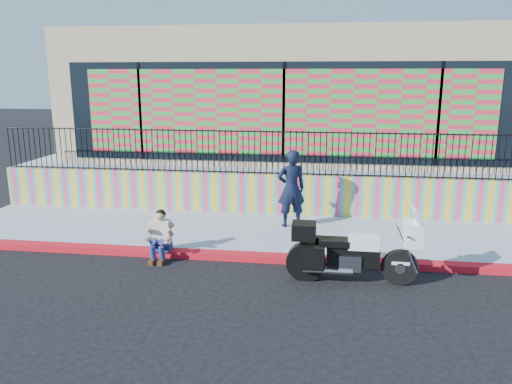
# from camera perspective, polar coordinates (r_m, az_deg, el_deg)

# --- Properties ---
(ground) EXTENTS (90.00, 90.00, 0.00)m
(ground) POSITION_cam_1_polar(r_m,az_deg,el_deg) (10.79, 1.10, -7.89)
(ground) COLOR black
(ground) RESTS_ON ground
(red_curb) EXTENTS (16.00, 0.30, 0.15)m
(red_curb) POSITION_cam_1_polar(r_m,az_deg,el_deg) (10.77, 1.11, -7.51)
(red_curb) COLOR #A20F0B
(red_curb) RESTS_ON ground
(sidewalk) EXTENTS (16.00, 3.00, 0.15)m
(sidewalk) POSITION_cam_1_polar(r_m,az_deg,el_deg) (12.31, 2.03, -4.81)
(sidewalk) COLOR #97A1B6
(sidewalk) RESTS_ON ground
(mural_wall) EXTENTS (16.00, 0.20, 1.10)m
(mural_wall) POSITION_cam_1_polar(r_m,az_deg,el_deg) (13.68, 2.75, -0.26)
(mural_wall) COLOR #E73C6C
(mural_wall) RESTS_ON sidewalk
(metal_fence) EXTENTS (15.80, 0.04, 1.20)m
(metal_fence) POSITION_cam_1_polar(r_m,az_deg,el_deg) (13.46, 2.81, 4.51)
(metal_fence) COLOR black
(metal_fence) RESTS_ON mural_wall
(elevated_platform) EXTENTS (16.00, 10.00, 1.25)m
(elevated_platform) POSITION_cam_1_polar(r_m,az_deg,el_deg) (18.67, 4.20, 3.14)
(elevated_platform) COLOR #97A1B6
(elevated_platform) RESTS_ON ground
(storefront_building) EXTENTS (14.00, 8.06, 4.00)m
(storefront_building) POSITION_cam_1_polar(r_m,az_deg,el_deg) (18.18, 4.29, 11.18)
(storefront_building) COLOR tan
(storefront_building) RESTS_ON elevated_platform
(police_motorcycle) EXTENTS (2.46, 0.81, 1.53)m
(police_motorcycle) POSITION_cam_1_polar(r_m,az_deg,el_deg) (9.71, 10.74, -6.55)
(police_motorcycle) COLOR black
(police_motorcycle) RESTS_ON ground
(police_officer) EXTENTS (0.82, 0.67, 1.95)m
(police_officer) POSITION_cam_1_polar(r_m,az_deg,el_deg) (12.48, 4.05, 0.41)
(police_officer) COLOR black
(police_officer) RESTS_ON sidewalk
(seated_man) EXTENTS (0.54, 0.71, 1.06)m
(seated_man) POSITION_cam_1_polar(r_m,az_deg,el_deg) (10.90, -10.94, -5.40)
(seated_man) COLOR navy
(seated_man) RESTS_ON ground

